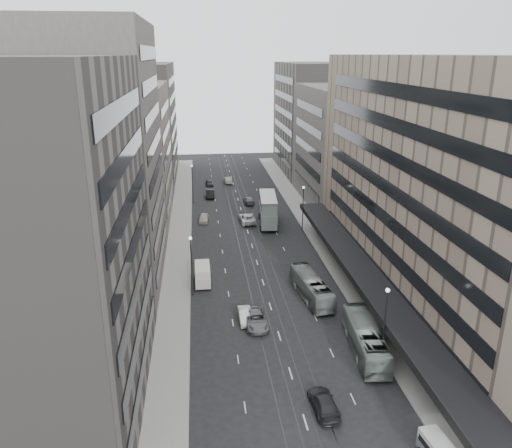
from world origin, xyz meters
name	(u,v)px	position (x,y,z in m)	size (l,w,h in m)	color
ground	(281,341)	(0.00, 0.00, 0.00)	(220.00, 220.00, 0.00)	black
sidewalk_right	(312,226)	(12.00, 37.50, 0.07)	(4.00, 125.00, 0.15)	gray
sidewalk_left	(180,231)	(-12.00, 37.50, 0.07)	(4.00, 125.00, 0.15)	gray
department_store	(447,186)	(21.45, 8.00, 14.95)	(19.20, 60.00, 30.00)	gray
building_right_mid	(343,147)	(21.50, 52.00, 12.00)	(15.00, 28.00, 24.00)	#4E4944
building_right_far	(311,119)	(21.50, 82.00, 14.00)	(15.00, 32.00, 28.00)	#5A5651
building_left_a	(39,250)	(-21.50, -8.00, 15.00)	(15.00, 28.00, 30.00)	#5A5651
building_left_b	(97,160)	(-21.50, 19.00, 17.00)	(15.00, 26.00, 34.00)	#4E4944
building_left_c	(126,154)	(-21.50, 46.00, 12.50)	(15.00, 28.00, 25.00)	gray
building_left_d	(143,123)	(-21.50, 79.00, 14.00)	(15.00, 38.00, 28.00)	#5A5651
lamp_right_near	(385,316)	(9.70, -5.00, 5.20)	(0.44, 0.44, 8.32)	#262628
lamp_right_far	(303,203)	(9.70, 35.00, 5.20)	(0.44, 0.44, 8.32)	#262628
lamp_left_near	(191,259)	(-9.70, 12.00, 5.20)	(0.44, 0.44, 8.32)	#262628
lamp_left_far	(192,179)	(-9.70, 55.00, 5.20)	(0.44, 0.44, 8.32)	#262628
bus_near	(365,339)	(8.50, -3.21, 1.61)	(2.70, 11.54, 3.22)	gray
bus_far	(311,287)	(5.57, 9.66, 1.52)	(2.56, 10.94, 3.05)	gray
double_decker	(268,209)	(4.11, 39.35, 3.01)	(3.90, 10.42, 5.58)	gray
panel_van	(203,274)	(-8.32, 15.26, 1.58)	(2.29, 4.57, 2.87)	beige
sedan_1	(245,316)	(-3.49, 4.75, 0.70)	(1.48, 4.24, 1.40)	white
sedan_2	(256,319)	(-2.32, 3.66, 0.77)	(2.55, 5.54, 1.54)	slate
sedan_3	(324,403)	(1.94, -11.63, 0.73)	(2.06, 5.06, 1.47)	black
sedan_4	(204,218)	(-7.68, 42.40, 0.74)	(1.75, 4.36, 1.49)	#B4A995
sedan_5	(210,194)	(-5.92, 59.06, 0.85)	(1.80, 5.15, 1.70)	black
sedan_6	(247,218)	(0.43, 41.05, 0.84)	(2.78, 6.03, 1.67)	silver
sedan_7	(249,200)	(1.97, 53.44, 0.70)	(1.97, 4.84, 1.41)	slate
sedan_8	(209,183)	(-5.84, 69.60, 0.68)	(1.60, 3.97, 1.35)	#242427
sedan_9	(228,180)	(-1.29, 71.59, 0.76)	(1.61, 4.62, 1.52)	#BFB39E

